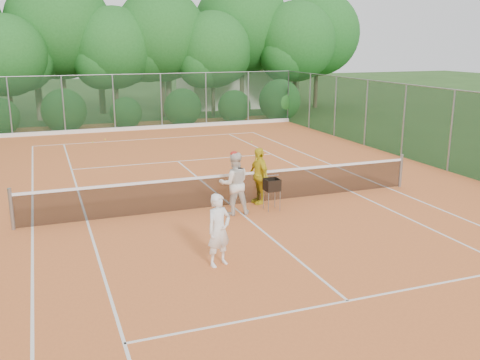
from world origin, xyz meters
name	(u,v)px	position (x,y,z in m)	size (l,w,h in m)	color
ground	(231,206)	(0.00, 0.00, 0.00)	(120.00, 120.00, 0.00)	#254518
clay_court	(231,206)	(0.00, 0.00, 0.01)	(18.00, 36.00, 0.02)	orange
club_building	(236,86)	(9.00, 24.00, 1.50)	(8.00, 5.00, 3.00)	beige
tennis_net	(231,189)	(0.00, 0.00, 0.53)	(11.97, 0.10, 1.10)	gray
player_white	(219,230)	(-1.71, -3.98, 0.81)	(0.58, 0.38, 1.59)	white
player_center_grp	(234,183)	(-0.19, -0.77, 0.90)	(0.94, 0.78, 1.79)	silver
player_yellow	(259,176)	(0.85, -0.04, 0.86)	(0.98, 0.41, 1.68)	yellow
ball_hopper	(272,185)	(0.94, -0.80, 0.74)	(0.40, 0.40, 0.91)	gray
stray_ball_a	(93,142)	(-2.80, 11.79, 0.05)	(0.07, 0.07, 0.07)	gold
stray_ball_b	(105,139)	(-2.14, 12.40, 0.05)	(0.07, 0.07, 0.07)	yellow
stray_ball_c	(252,142)	(4.34, 9.24, 0.05)	(0.07, 0.07, 0.07)	#BACE2F
court_markings	(231,205)	(0.00, 0.00, 0.02)	(11.03, 23.83, 0.01)	white
fence_back	(138,102)	(0.00, 15.00, 1.52)	(18.07, 0.07, 3.00)	#19381E
tropical_treeline	(143,35)	(1.43, 20.22, 5.11)	(32.10, 8.49, 15.03)	brown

